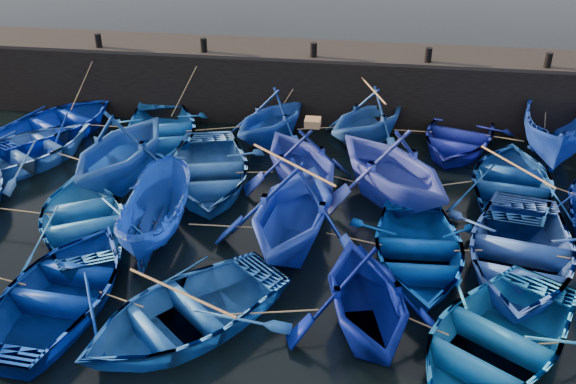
# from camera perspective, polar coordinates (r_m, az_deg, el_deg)

# --- Properties ---
(ground) EXTENTS (120.00, 120.00, 0.00)m
(ground) POSITION_cam_1_polar(r_m,az_deg,el_deg) (16.03, -1.64, -7.84)
(ground) COLOR black
(ground) RESTS_ON ground
(quay_wall) EXTENTS (26.00, 2.50, 2.50)m
(quay_wall) POSITION_cam_1_polar(r_m,az_deg,el_deg) (24.62, 2.44, 9.53)
(quay_wall) COLOR black
(quay_wall) RESTS_ON ground
(quay_top) EXTENTS (26.00, 2.50, 0.12)m
(quay_top) POSITION_cam_1_polar(r_m,az_deg,el_deg) (24.20, 2.51, 12.44)
(quay_top) COLOR black
(quay_top) RESTS_ON quay_wall
(bollard_0) EXTENTS (0.24, 0.24, 0.50)m
(bollard_0) POSITION_cam_1_polar(r_m,az_deg,el_deg) (25.31, -16.51, 12.79)
(bollard_0) COLOR black
(bollard_0) RESTS_ON quay_top
(bollard_1) EXTENTS (0.24, 0.24, 0.50)m
(bollard_1) POSITION_cam_1_polar(r_m,az_deg,el_deg) (23.97, -7.51, 12.82)
(bollard_1) COLOR black
(bollard_1) RESTS_ON quay_top
(bollard_2) EXTENTS (0.24, 0.24, 0.50)m
(bollard_2) POSITION_cam_1_polar(r_m,az_deg,el_deg) (23.25, 2.29, 12.51)
(bollard_2) COLOR black
(bollard_2) RESTS_ON quay_top
(bollard_3) EXTENTS (0.24, 0.24, 0.50)m
(bollard_3) POSITION_cam_1_polar(r_m,az_deg,el_deg) (23.21, 12.37, 11.82)
(bollard_3) COLOR black
(bollard_3) RESTS_ON quay_top
(bollard_4) EXTENTS (0.24, 0.24, 0.50)m
(bollard_4) POSITION_cam_1_polar(r_m,az_deg,el_deg) (23.85, 22.13, 10.81)
(bollard_4) COLOR black
(bollard_4) RESTS_ON quay_top
(boat_0) EXTENTS (5.54, 6.16, 1.05)m
(boat_0) POSITION_cam_1_polar(r_m,az_deg,el_deg) (24.46, -19.88, 5.75)
(boat_0) COLOR #042397
(boat_0) RESTS_ON ground
(boat_1) EXTENTS (5.16, 6.01, 1.05)m
(boat_1) POSITION_cam_1_polar(r_m,az_deg,el_deg) (22.91, -11.20, 5.41)
(boat_1) COLOR blue
(boat_1) RESTS_ON ground
(boat_2) EXTENTS (4.55, 4.76, 1.94)m
(boat_2) POSITION_cam_1_polar(r_m,az_deg,el_deg) (22.45, -1.49, 6.71)
(boat_2) COLOR #1540A2
(boat_2) RESTS_ON ground
(boat_3) EXTENTS (4.97, 5.06, 2.02)m
(boat_3) POSITION_cam_1_polar(r_m,az_deg,el_deg) (22.56, 7.23, 6.70)
(boat_3) COLOR #2050A6
(boat_3) RESTS_ON ground
(boat_4) EXTENTS (4.73, 5.63, 1.00)m
(boat_4) POSITION_cam_1_polar(r_m,az_deg,el_deg) (22.96, 14.90, 4.93)
(boat_4) COLOR navy
(boat_4) RESTS_ON ground
(boat_5) EXTENTS (2.85, 5.54, 2.04)m
(boat_5) POSITION_cam_1_polar(r_m,az_deg,el_deg) (23.06, 22.64, 5.10)
(boat_5) COLOR navy
(boat_5) RESTS_ON ground
(boat_6) EXTENTS (5.71, 6.14, 1.04)m
(boat_6) POSITION_cam_1_polar(r_m,az_deg,el_deg) (22.75, -22.28, 3.45)
(boat_6) COLOR blue
(boat_6) RESTS_ON ground
(boat_7) EXTENTS (4.91, 5.42, 2.49)m
(boat_7) POSITION_cam_1_polar(r_m,az_deg,el_deg) (20.29, -14.64, 3.91)
(boat_7) COLOR #194A9F
(boat_7) RESTS_ON ground
(boat_8) EXTENTS (4.95, 6.04, 1.09)m
(boat_8) POSITION_cam_1_polar(r_m,az_deg,el_deg) (19.87, -7.16, 1.87)
(boat_8) COLOR #235697
(boat_8) RESTS_ON ground
(boat_9) EXTENTS (5.16, 5.34, 2.16)m
(boat_9) POSITION_cam_1_polar(r_m,az_deg,el_deg) (19.31, 1.25, 3.01)
(boat_9) COLOR #203397
(boat_9) RESTS_ON ground
(boat_10) EXTENTS (6.14, 6.23, 2.49)m
(boat_10) POSITION_cam_1_polar(r_m,az_deg,el_deg) (18.82, 9.29, 2.40)
(boat_10) COLOR #3143BB
(boat_10) RESTS_ON ground
(boat_11) EXTENTS (4.34, 5.56, 1.05)m
(boat_11) POSITION_cam_1_polar(r_m,az_deg,el_deg) (20.25, 19.40, 0.78)
(boat_11) COLOR navy
(boat_11) RESTS_ON ground
(boat_14) EXTENTS (5.39, 5.94, 1.01)m
(boat_14) POSITION_cam_1_polar(r_m,az_deg,el_deg) (18.28, -17.71, -2.26)
(boat_14) COLOR blue
(boat_14) RESTS_ON ground
(boat_15) EXTENTS (1.73, 4.15, 1.58)m
(boat_15) POSITION_cam_1_polar(r_m,az_deg,el_deg) (17.44, -11.72, -1.93)
(boat_15) COLOR navy
(boat_15) RESTS_ON ground
(boat_16) EXTENTS (4.62, 5.18, 2.48)m
(boat_16) POSITION_cam_1_polar(r_m,az_deg,el_deg) (16.48, 0.41, -1.43)
(boat_16) COLOR #1937BB
(boat_16) RESTS_ON ground
(boat_17) EXTENTS (3.70, 5.00, 1.00)m
(boat_17) POSITION_cam_1_polar(r_m,az_deg,el_deg) (16.53, 11.45, -5.04)
(boat_17) COLOR #00358C
(boat_17) RESTS_ON ground
(boat_18) EXTENTS (4.93, 6.16, 1.14)m
(boat_18) POSITION_cam_1_polar(r_m,az_deg,el_deg) (16.99, 19.90, -5.08)
(boat_18) COLOR #254996
(boat_18) RESTS_ON ground
(boat_21) EXTENTS (3.92, 5.27, 1.05)m
(boat_21) POSITION_cam_1_polar(r_m,az_deg,el_deg) (15.77, -19.40, -8.16)
(boat_21) COLOR navy
(boat_21) RESTS_ON ground
(boat_22) EXTENTS (5.99, 6.11, 1.04)m
(boat_22) POSITION_cam_1_polar(r_m,az_deg,el_deg) (14.48, -9.32, -10.49)
(boat_22) COLOR #1954B0
(boat_22) RESTS_ON ground
(boat_23) EXTENTS (4.38, 4.79, 2.13)m
(boat_23) POSITION_cam_1_polar(r_m,az_deg,el_deg) (13.98, 6.98, -9.06)
(boat_23) COLOR #000E72
(boat_23) RESTS_ON ground
(boat_24) EXTENTS (6.03, 6.46, 1.09)m
(boat_24) POSITION_cam_1_polar(r_m,az_deg,el_deg) (14.25, 17.78, -12.39)
(boat_24) COLOR blue
(boat_24) RESTS_ON ground
(wooden_crate) EXTENTS (0.46, 0.46, 0.23)m
(wooden_crate) POSITION_cam_1_polar(r_m,az_deg,el_deg) (18.77, 2.21, 6.20)
(wooden_crate) COLOR olive
(wooden_crate) RESTS_ON boat_9
(mooring_ropes) EXTENTS (17.49, 11.59, 2.10)m
(mooring_ropes) POSITION_cam_1_polar(r_m,az_deg,el_deg) (19.68, 0.24, 2.90)
(mooring_ropes) COLOR tan
(mooring_ropes) RESTS_ON ground
(loose_oars) EXTENTS (10.37, 12.43, 1.50)m
(loose_oars) POSITION_cam_1_polar(r_m,az_deg,el_deg) (17.65, 5.99, 2.29)
(loose_oars) COLOR #99724C
(loose_oars) RESTS_ON ground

